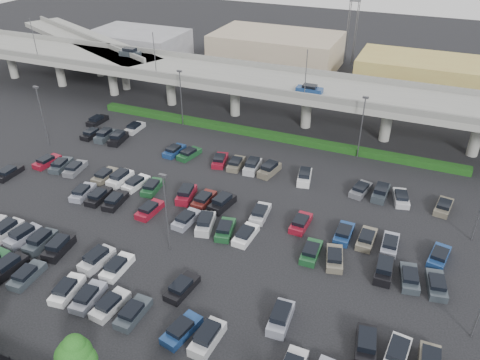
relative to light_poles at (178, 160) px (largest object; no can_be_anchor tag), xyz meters
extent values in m
plane|color=black|center=(4.13, -2.00, -6.24)|extent=(280.00, 280.00, 0.00)
cube|color=gray|center=(4.13, 30.00, 1.01)|extent=(150.00, 13.00, 1.10)
cube|color=slate|center=(4.13, 23.75, 2.06)|extent=(150.00, 0.50, 1.00)
cube|color=slate|center=(4.13, 36.25, 2.06)|extent=(150.00, 0.50, 1.00)
cylinder|color=gray|center=(-60.88, 30.00, -2.89)|extent=(1.80, 1.80, 6.70)
cube|color=slate|center=(-60.88, 30.00, 0.26)|extent=(2.60, 9.75, 0.50)
cylinder|color=gray|center=(-46.88, 30.00, -2.89)|extent=(1.80, 1.80, 6.70)
cube|color=slate|center=(-46.88, 30.00, 0.26)|extent=(2.60, 9.75, 0.50)
cylinder|color=gray|center=(-32.88, 30.00, -2.89)|extent=(1.80, 1.80, 6.70)
cube|color=slate|center=(-32.88, 30.00, 0.26)|extent=(2.60, 9.75, 0.50)
cylinder|color=gray|center=(-18.88, 30.00, -2.89)|extent=(1.80, 1.80, 6.70)
cube|color=slate|center=(-18.88, 30.00, 0.26)|extent=(2.60, 9.75, 0.50)
cylinder|color=gray|center=(-4.87, 30.00, -2.89)|extent=(1.80, 1.80, 6.70)
cube|color=slate|center=(-4.87, 30.00, 0.26)|extent=(2.60, 9.75, 0.50)
cylinder|color=gray|center=(9.12, 30.00, -2.89)|extent=(1.80, 1.80, 6.70)
cube|color=slate|center=(9.12, 30.00, 0.26)|extent=(2.60, 9.75, 0.50)
cylinder|color=gray|center=(23.12, 30.00, -2.89)|extent=(1.80, 1.80, 6.70)
cube|color=slate|center=(23.12, 30.00, 0.26)|extent=(2.60, 9.75, 0.50)
cylinder|color=gray|center=(37.12, 30.00, -2.89)|extent=(1.80, 1.80, 6.70)
cube|color=#30383F|center=(-29.88, 33.00, 2.09)|extent=(4.40, 1.82, 1.05)
cube|color=black|center=(-29.88, 33.00, 2.91)|extent=(2.60, 1.60, 0.65)
cube|color=navy|center=(10.12, 27.00, 1.97)|extent=(4.40, 1.82, 0.82)
cube|color=black|center=(10.12, 27.00, 2.60)|extent=(2.30, 1.60, 0.50)
cylinder|color=#4C4C51|center=(-45.88, 23.90, 5.56)|extent=(0.14, 0.14, 8.00)
cylinder|color=#4C4C51|center=(-17.88, 23.90, 5.56)|extent=(0.14, 0.14, 8.00)
cylinder|color=#4C4C51|center=(10.12, 23.90, 5.56)|extent=(0.14, 0.14, 8.00)
cube|color=gray|center=(-47.88, 41.00, 1.01)|extent=(50.93, 30.13, 1.10)
cube|color=slate|center=(-47.88, 41.00, 2.06)|extent=(47.34, 22.43, 1.00)
cylinder|color=gray|center=(-65.09, 49.03, -2.89)|extent=(1.60, 1.60, 6.70)
cylinder|color=gray|center=(-54.22, 43.96, -2.89)|extent=(1.60, 1.60, 6.70)
cylinder|color=gray|center=(-43.34, 38.89, -2.89)|extent=(1.60, 1.60, 6.70)
cylinder|color=gray|center=(-32.47, 33.82, -2.89)|extent=(1.60, 1.60, 6.70)
cube|color=#153710|center=(4.13, 23.00, -5.69)|extent=(66.00, 1.60, 1.10)
sphere|color=#165015|center=(6.13, -28.39, -2.84)|extent=(3.07, 3.07, 3.07)
sphere|color=#165015|center=(5.52, -28.47, -3.17)|extent=(2.41, 2.41, 2.41)
sphere|color=#165015|center=(6.17, -28.27, -1.97)|extent=(2.08, 2.08, 2.08)
cube|color=black|center=(-10.38, -20.50, -5.71)|extent=(2.11, 4.51, 1.05)
cube|color=black|center=(-10.38, -20.50, -4.89)|extent=(1.77, 2.70, 0.65)
cube|color=#30383F|center=(-7.62, -20.50, -5.83)|extent=(2.09, 4.50, 0.82)
cube|color=black|center=(-7.62, -20.70, -5.20)|extent=(1.74, 2.39, 0.50)
cube|color=white|center=(-2.12, -20.50, -5.83)|extent=(2.36, 4.59, 0.82)
cube|color=black|center=(-2.12, -20.70, -5.20)|extent=(1.88, 2.48, 0.50)
cube|color=gray|center=(0.63, -20.50, -5.83)|extent=(2.17, 4.53, 0.82)
cube|color=black|center=(0.63, -20.70, -5.20)|extent=(1.78, 2.42, 0.50)
cube|color=silver|center=(3.38, -20.50, -5.83)|extent=(2.22, 4.55, 0.82)
cube|color=black|center=(3.38, -20.70, -5.20)|extent=(1.81, 2.44, 0.50)
cube|color=#30383F|center=(6.13, -20.50, -5.83)|extent=(1.87, 4.42, 0.82)
cube|color=black|center=(6.13, -20.70, -5.20)|extent=(1.63, 2.32, 0.50)
cube|color=navy|center=(11.62, -20.50, -5.83)|extent=(2.64, 4.67, 0.82)
cube|color=black|center=(11.62, -20.70, -5.20)|extent=(2.02, 2.57, 0.50)
cube|color=silver|center=(14.38, -20.50, -5.71)|extent=(2.09, 4.51, 1.05)
cube|color=black|center=(14.38, -20.50, -4.89)|extent=(1.76, 2.70, 0.65)
cube|color=silver|center=(-15.88, -15.50, -5.71)|extent=(1.93, 4.44, 1.05)
cube|color=black|center=(-15.88, -15.50, -4.89)|extent=(1.67, 2.64, 0.65)
cube|color=gray|center=(-13.12, -15.50, -5.71)|extent=(2.35, 4.59, 1.05)
cube|color=black|center=(-13.12, -15.50, -4.89)|extent=(1.91, 2.78, 0.65)
cube|color=#30383F|center=(-10.38, -15.50, -5.71)|extent=(2.04, 4.49, 1.05)
cube|color=black|center=(-10.38, -15.50, -4.89)|extent=(1.73, 2.68, 0.65)
cube|color=black|center=(-7.62, -15.50, -5.71)|extent=(2.34, 4.59, 1.05)
cube|color=black|center=(-7.62, -15.50, -4.89)|extent=(1.90, 2.77, 0.65)
cube|color=silver|center=(-2.12, -15.50, -5.71)|extent=(2.27, 4.57, 1.05)
cube|color=black|center=(-2.12, -15.50, -4.89)|extent=(1.86, 2.75, 0.65)
cube|color=white|center=(0.63, -15.50, -5.83)|extent=(1.88, 4.42, 0.82)
cube|color=black|center=(0.63, -15.70, -5.20)|extent=(1.63, 2.32, 0.50)
cube|color=black|center=(8.88, -15.50, -5.83)|extent=(2.29, 4.57, 0.82)
cube|color=black|center=(8.88, -15.70, -5.20)|extent=(1.85, 2.46, 0.50)
cube|color=gray|center=(19.88, -15.50, -5.71)|extent=(2.04, 4.49, 1.05)
cube|color=black|center=(19.88, -15.50, -4.89)|extent=(1.73, 2.68, 0.65)
cube|color=black|center=(28.12, -15.50, -5.71)|extent=(2.40, 4.60, 1.05)
cube|color=black|center=(28.12, -15.50, -4.89)|extent=(1.94, 2.79, 0.65)
cube|color=silver|center=(30.88, -15.50, -5.71)|extent=(2.26, 4.56, 1.05)
cube|color=black|center=(30.88, -15.50, -4.89)|extent=(1.86, 2.75, 0.65)
cube|color=black|center=(33.62, -15.50, -4.89)|extent=(1.68, 2.65, 0.65)
cube|color=black|center=(-26.88, -4.50, -5.83)|extent=(1.94, 4.45, 0.82)
cube|color=black|center=(-26.88, -4.70, -5.20)|extent=(1.66, 2.34, 0.50)
cube|color=gray|center=(-13.12, -4.50, -5.83)|extent=(2.42, 4.61, 0.82)
cube|color=black|center=(-13.12, -4.70, -5.20)|extent=(1.91, 2.50, 0.50)
cube|color=black|center=(-10.38, -4.50, -5.83)|extent=(2.07, 4.50, 0.82)
cube|color=black|center=(-10.38, -4.70, -5.20)|extent=(1.73, 2.39, 0.50)
cube|color=black|center=(-7.62, -4.50, -5.83)|extent=(2.27, 4.57, 0.82)
cube|color=black|center=(-7.62, -4.70, -5.20)|extent=(1.83, 2.46, 0.50)
cube|color=maroon|center=(-2.12, -4.50, -5.83)|extent=(2.09, 4.50, 0.82)
cube|color=black|center=(-2.12, -4.70, -5.20)|extent=(1.74, 2.39, 0.50)
cube|color=gray|center=(3.38, -4.50, -5.83)|extent=(2.20, 4.54, 0.82)
cube|color=black|center=(3.38, -4.70, -5.20)|extent=(1.80, 2.43, 0.50)
cube|color=silver|center=(6.13, -4.50, -5.71)|extent=(2.81, 4.71, 1.05)
cube|color=black|center=(6.13, -4.50, -4.89)|extent=(2.17, 2.91, 0.65)
cube|color=#1B4C27|center=(8.88, -4.50, -5.83)|extent=(2.67, 4.68, 0.82)
cube|color=black|center=(8.88, -4.70, -5.20)|extent=(2.03, 2.57, 0.50)
cube|color=white|center=(11.62, -4.50, -5.83)|extent=(2.06, 4.49, 0.82)
cube|color=black|center=(11.62, -4.70, -5.20)|extent=(1.72, 2.38, 0.50)
cube|color=#1B4C27|center=(19.88, -4.50, -5.83)|extent=(1.95, 4.45, 0.82)
cube|color=black|center=(19.88, -4.70, -5.20)|extent=(1.67, 2.35, 0.50)
cube|color=#696252|center=(22.62, -4.50, -5.83)|extent=(2.78, 4.70, 0.82)
cube|color=black|center=(22.62, -4.69, -5.20)|extent=(2.09, 2.61, 0.50)
cube|color=black|center=(28.12, -4.50, -5.71)|extent=(1.99, 4.47, 1.05)
cube|color=black|center=(28.12, -4.50, -4.89)|extent=(1.70, 2.66, 0.65)
cube|color=#30383F|center=(30.88, -4.50, -5.83)|extent=(2.57, 4.65, 0.82)
cube|color=black|center=(30.88, -4.70, -5.20)|extent=(1.98, 2.55, 0.50)
cube|color=#30383F|center=(33.62, -4.50, -5.83)|extent=(2.57, 4.65, 0.82)
cube|color=black|center=(33.62, -4.70, -5.20)|extent=(1.98, 2.55, 0.50)
cube|color=maroon|center=(-24.12, 0.50, -5.83)|extent=(2.24, 4.56, 0.82)
cube|color=black|center=(-24.12, 0.30, -5.20)|extent=(1.82, 2.45, 0.50)
cube|color=#30383F|center=(-21.38, 0.50, -5.83)|extent=(2.57, 4.65, 0.82)
cube|color=black|center=(-21.38, 0.30, -5.20)|extent=(1.98, 2.55, 0.50)
cube|color=slate|center=(-18.62, 0.50, -5.83)|extent=(2.46, 4.62, 0.82)
cube|color=black|center=(-18.62, 0.30, -5.20)|extent=(1.93, 2.51, 0.50)
cube|color=#696252|center=(-13.12, 0.50, -5.83)|extent=(1.83, 4.40, 0.82)
cube|color=black|center=(-13.12, 0.30, -5.20)|extent=(1.61, 2.30, 0.50)
cube|color=white|center=(-10.38, 0.50, -5.71)|extent=(2.02, 4.48, 1.05)
cube|color=black|center=(-10.38, 0.50, -4.89)|extent=(1.72, 2.67, 0.65)
cube|color=white|center=(-7.62, 0.50, -5.83)|extent=(2.34, 4.59, 0.82)
cube|color=black|center=(-7.62, 0.30, -5.20)|extent=(1.87, 2.48, 0.50)
cube|color=#1B4C27|center=(-4.87, 0.50, -5.83)|extent=(2.38, 4.60, 0.82)
cube|color=black|center=(-4.87, 0.30, -5.20)|extent=(1.89, 2.49, 0.50)
cube|color=maroon|center=(0.63, 0.50, -5.71)|extent=(2.58, 4.65, 1.05)
cube|color=black|center=(0.63, 0.50, -4.89)|extent=(2.04, 2.84, 0.65)
cube|color=#551916|center=(3.38, 0.50, -5.83)|extent=(1.96, 4.45, 0.82)
cube|color=black|center=(3.38, 0.30, -5.20)|extent=(1.67, 2.35, 0.50)
cube|color=black|center=(6.13, 0.50, -5.71)|extent=(2.56, 4.65, 1.05)
cube|color=black|center=(6.13, 0.50, -4.89)|extent=(2.03, 2.84, 0.65)
cube|color=silver|center=(11.62, 0.50, -5.83)|extent=(2.13, 4.52, 0.82)
cube|color=black|center=(11.62, 0.30, -5.20)|extent=(1.76, 2.41, 0.50)
cube|color=maroon|center=(17.12, 0.50, -5.83)|extent=(1.99, 4.47, 0.82)
cube|color=black|center=(17.12, 0.30, -5.20)|extent=(1.69, 2.36, 0.50)
cube|color=navy|center=(22.62, 0.50, -5.83)|extent=(1.85, 4.41, 0.82)
cube|color=black|center=(22.62, 0.30, -5.20)|extent=(1.62, 2.31, 0.50)
cube|color=#696252|center=(25.38, 0.50, -5.83)|extent=(1.98, 4.47, 0.82)
cube|color=black|center=(25.38, 0.30, -5.20)|extent=(1.69, 2.36, 0.50)
cube|color=gray|center=(28.12, 0.50, -5.83)|extent=(1.90, 4.43, 0.82)
cube|color=black|center=(28.12, 0.30, -5.20)|extent=(1.64, 2.33, 0.50)
cube|color=navy|center=(33.62, 0.50, -5.83)|extent=(2.57, 4.65, 0.82)
cube|color=black|center=(33.62, 0.30, -5.20)|extent=(1.98, 2.55, 0.50)
cube|color=black|center=(-24.12, 11.50, -5.83)|extent=(1.94, 4.45, 0.82)
cube|color=black|center=(-24.12, 11.30, -5.20)|extent=(1.67, 2.34, 0.50)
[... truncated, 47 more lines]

